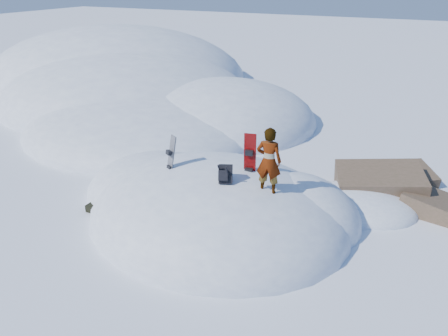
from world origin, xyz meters
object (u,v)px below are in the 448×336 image
at_px(snowboard_red, 250,163).
at_px(snowboard_dark, 170,162).
at_px(person, 269,161).
at_px(backpack, 225,174).

height_order(snowboard_red, snowboard_dark, snowboard_red).
bearing_deg(snowboard_dark, snowboard_red, 49.84).
relative_size(snowboard_red, person, 1.01).
height_order(snowboard_red, backpack, snowboard_red).
distance_m(snowboard_red, snowboard_dark, 2.04).
relative_size(snowboard_red, snowboard_dark, 1.18).
height_order(snowboard_dark, backpack, snowboard_dark).
bearing_deg(backpack, snowboard_red, 49.99).
bearing_deg(snowboard_red, person, -52.18).
height_order(snowboard_dark, person, person).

